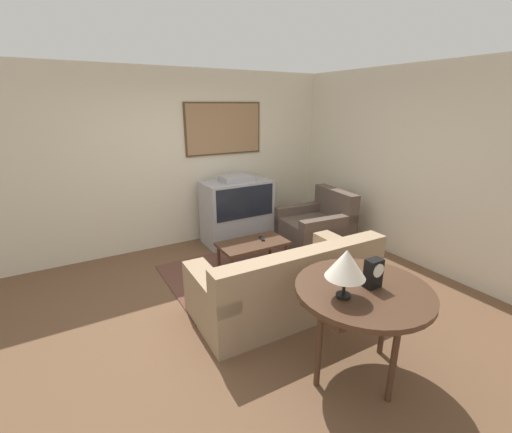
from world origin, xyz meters
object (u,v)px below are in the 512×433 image
armchair (316,227)px  table_lamp (346,264)px  mantel_clock (373,273)px  tv (237,211)px  coffee_table (253,245)px  couch (287,285)px  console_table (363,296)px

armchair → table_lamp: table_lamp is taller
armchair → mantel_clock: mantel_clock is taller
tv → coffee_table: tv is taller
couch → coffee_table: couch is taller
tv → armchair: size_ratio=1.05×
armchair → coffee_table: size_ratio=1.14×
armchair → coffee_table: (-1.34, -0.28, 0.08)m
coffee_table → console_table: bearing=-95.2°
coffee_table → mantel_clock: size_ratio=3.94×
armchair → couch: bearing=-44.0°
armchair → console_table: (-1.53, -2.37, 0.46)m
tv → console_table: bearing=-98.9°
armchair → console_table: 2.86m
tv → couch: bearing=-102.2°
armchair → table_lamp: bearing=-31.3°
mantel_clock → coffee_table: bearing=86.6°
armchair → coffee_table: armchair is taller
console_table → mantel_clock: size_ratio=4.57×
couch → table_lamp: 1.39m
console_table → mantel_clock: mantel_clock is taller
tv → mantel_clock: bearing=-97.6°
tv → couch: (-0.44, -2.04, -0.23)m
console_table → mantel_clock: 0.20m
console_table → armchair: bearing=57.1°
mantel_clock → armchair: bearing=58.4°
coffee_table → couch: bearing=-98.1°
couch → console_table: bearing=88.8°
couch → mantel_clock: mantel_clock is taller
armchair → tv: bearing=-120.6°
couch → coffee_table: bearing=-96.8°
couch → console_table: 1.18m
console_table → table_lamp: 0.42m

